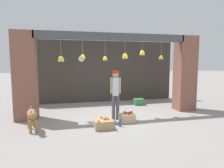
{
  "coord_description": "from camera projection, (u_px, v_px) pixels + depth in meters",
  "views": [
    {
      "loc": [
        -1.66,
        -6.59,
        1.89
      ],
      "look_at": [
        0.0,
        0.39,
        1.08
      ],
      "focal_mm": 32.0,
      "sensor_mm": 36.0,
      "label": 1
    }
  ],
  "objects": [
    {
      "name": "shop_pillar_left",
      "position": [
        25.0,
        76.0,
        6.43
      ],
      "size": [
        0.7,
        0.6,
        2.85
      ],
      "primitive_type": "cube",
      "color": "brown",
      "rests_on": "ground_plane"
    },
    {
      "name": "dog",
      "position": [
        32.0,
        115.0,
        5.41
      ],
      "size": [
        0.4,
        0.91,
        0.66
      ],
      "rotation": [
        0.0,
        0.0,
        -1.32
      ],
      "color": "#9E7042",
      "rests_on": "ground_plane"
    },
    {
      "name": "shop_pillar_right",
      "position": [
        185.0,
        74.0,
        7.76
      ],
      "size": [
        0.7,
        0.6,
        2.85
      ],
      "primitive_type": "cube",
      "color": "brown",
      "rests_on": "ground_plane"
    },
    {
      "name": "fruit_crate_apples",
      "position": [
        127.0,
        118.0,
        6.23
      ],
      "size": [
        0.45,
        0.38,
        0.34
      ],
      "color": "tan",
      "rests_on": "ground_plane"
    },
    {
      "name": "wall_clock",
      "position": [
        81.0,
        59.0,
        9.04
      ],
      "size": [
        0.29,
        0.03,
        0.29
      ],
      "color": "black"
    },
    {
      "name": "fruit_crate_oranges",
      "position": [
        103.0,
        124.0,
        5.64
      ],
      "size": [
        0.5,
        0.43,
        0.32
      ],
      "color": "tan",
      "rests_on": "ground_plane"
    },
    {
      "name": "shop_back_wall",
      "position": [
        101.0,
        72.0,
        9.39
      ],
      "size": [
        7.1,
        0.12,
        2.85
      ],
      "primitive_type": "cube",
      "color": "#38332D",
      "rests_on": "ground_plane"
    },
    {
      "name": "shopkeeper",
      "position": [
        116.0,
        91.0,
        6.51
      ],
      "size": [
        0.34,
        0.27,
        1.6
      ],
      "rotation": [
        0.0,
        0.0,
        2.97
      ],
      "color": "#56565B",
      "rests_on": "ground_plane"
    },
    {
      "name": "ground_plane",
      "position": [
        115.0,
        116.0,
        6.96
      ],
      "size": [
        60.0,
        60.0,
        0.0
      ],
      "primitive_type": "plane",
      "color": "gray"
    },
    {
      "name": "produce_box_green",
      "position": [
        139.0,
        102.0,
        8.78
      ],
      "size": [
        0.42,
        0.4,
        0.27
      ],
      "primitive_type": "cube",
      "color": "#387A42",
      "rests_on": "ground_plane"
    },
    {
      "name": "water_bottle",
      "position": [
        120.0,
        123.0,
        5.81
      ],
      "size": [
        0.07,
        0.07,
        0.22
      ],
      "color": "#2D60AD",
      "rests_on": "ground_plane"
    },
    {
      "name": "storefront_awning",
      "position": [
        113.0,
        38.0,
        6.77
      ],
      "size": [
        5.2,
        0.29,
        0.99
      ],
      "color": "#4C4C51"
    }
  ]
}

